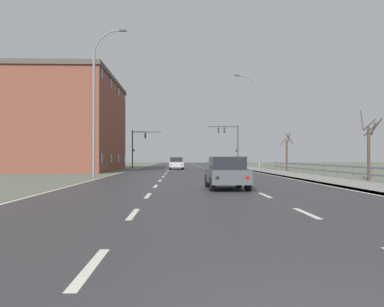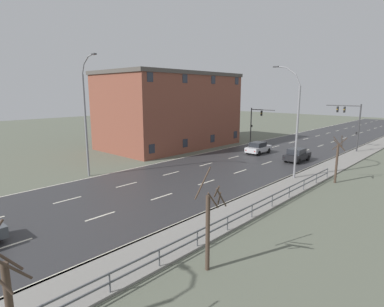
{
  "view_description": "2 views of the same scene",
  "coord_description": "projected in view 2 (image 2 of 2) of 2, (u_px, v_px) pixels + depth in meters",
  "views": [
    {
      "loc": [
        -1.13,
        -3.79,
        1.53
      ],
      "look_at": [
        0.83,
        56.72,
        2.12
      ],
      "focal_mm": 39.1,
      "sensor_mm": 36.0,
      "label": 1
    },
    {
      "loc": [
        19.97,
        13.5,
        8.06
      ],
      "look_at": [
        0.0,
        34.98,
        2.29
      ],
      "focal_mm": 29.25,
      "sensor_mm": 36.0,
      "label": 2
    }
  ],
  "objects": [
    {
      "name": "street_lamp_midground",
      "position": [
        295.0,
        125.0,
        28.73
      ],
      "size": [
        2.81,
        0.24,
        10.5
      ],
      "color": "slate",
      "rests_on": "ground"
    },
    {
      "name": "street_lamp_left_bank",
      "position": [
        86.0,
        119.0,
        29.45
      ],
      "size": [
        2.58,
        0.24,
        11.39
      ],
      "color": "slate",
      "rests_on": "ground"
    },
    {
      "name": "bare_tree_mid",
      "position": [
        209.0,
        226.0,
        14.05
      ],
      "size": [
        1.33,
        1.2,
        4.77
      ],
      "color": "#423328",
      "rests_on": "ground"
    },
    {
      "name": "guardrail",
      "position": [
        197.0,
        236.0,
        16.3
      ],
      "size": [
        0.07,
        36.96,
        1.0
      ],
      "color": "#515459",
      "rests_on": "ground"
    },
    {
      "name": "ground_plane",
      "position": [
        262.0,
        157.0,
        39.71
      ],
      "size": [
        160.0,
        160.0,
        0.12
      ],
      "color": "#5B6051"
    },
    {
      "name": "car_mid_centre",
      "position": [
        258.0,
        148.0,
        41.54
      ],
      "size": [
        1.88,
        4.12,
        1.57
      ],
      "rotation": [
        0.0,
        0.0,
        0.01
      ],
      "color": "#B7B7BC",
      "rests_on": "ground"
    },
    {
      "name": "sidewalk_right",
      "position": [
        362.0,
        152.0,
        42.68
      ],
      "size": [
        3.0,
        120.0,
        0.12
      ],
      "color": "gray",
      "rests_on": "ground"
    },
    {
      "name": "traffic_signal_left",
      "position": [
        255.0,
        120.0,
        50.78
      ],
      "size": [
        4.27,
        0.36,
        5.55
      ],
      "color": "#38383A",
      "rests_on": "ground"
    },
    {
      "name": "brick_building",
      "position": [
        170.0,
        110.0,
        46.81
      ],
      "size": [
        12.06,
        20.03,
        10.87
      ],
      "color": "brown",
      "rests_on": "ground"
    },
    {
      "name": "bare_tree_far",
      "position": [
        337.0,
        161.0,
        27.88
      ],
      "size": [
        1.35,
        1.4,
        4.36
      ],
      "color": "#423328",
      "rests_on": "ground"
    },
    {
      "name": "car_near_left",
      "position": [
        297.0,
        155.0,
        36.84
      ],
      "size": [
        1.88,
        4.12,
        1.57
      ],
      "rotation": [
        0.0,
        0.0,
        0.01
      ],
      "color": "black",
      "rests_on": "ground"
    },
    {
      "name": "road_asphalt_strip",
      "position": [
        302.0,
        145.0,
        48.32
      ],
      "size": [
        14.0,
        120.0,
        0.03
      ],
      "color": "#303033",
      "rests_on": "ground"
    },
    {
      "name": "traffic_signal_right",
      "position": [
        351.0,
        119.0,
        42.54
      ],
      "size": [
        4.63,
        0.36,
        6.5
      ],
      "color": "#38383A",
      "rests_on": "ground"
    }
  ]
}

